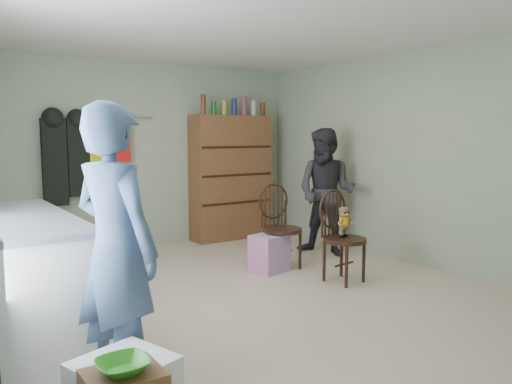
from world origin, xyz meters
TOP-DOWN VIEW (x-y plane):
  - ground_plane at (0.00, 0.00)m, footprint 5.00×5.00m
  - room_walls at (0.00, 0.53)m, footprint 5.00×5.00m
  - counter at (-1.95, 0.00)m, footprint 0.64×1.86m
  - bowl at (-1.87, -1.83)m, footprint 0.23×0.23m
  - chair_front at (1.04, -0.21)m, footprint 0.47×0.47m
  - chair_far at (0.83, 0.57)m, footprint 0.43×0.43m
  - striped_bag at (0.64, 0.50)m, footprint 0.45×0.39m
  - person_left at (-1.64, -1.10)m, footprint 0.60×0.73m
  - person_right at (1.71, 0.75)m, footprint 0.88×0.97m
  - dresser at (1.25, 2.30)m, footprint 1.20×0.39m
  - coat_rack at (-0.83, 2.38)m, footprint 1.42×0.12m

SIDE VIEW (x-z plane):
  - ground_plane at x=0.00m, z-range 0.00..0.00m
  - striped_bag at x=0.64m, z-range 0.00..0.42m
  - counter at x=-1.95m, z-range 0.00..0.94m
  - bowl at x=-1.87m, z-range 0.48..0.53m
  - chair_far at x=0.83m, z-range 0.04..1.00m
  - chair_front at x=1.04m, z-range 0.05..1.01m
  - person_right at x=1.71m, z-range 0.00..1.61m
  - person_left at x=-1.64m, z-range 0.00..1.71m
  - dresser at x=1.25m, z-range -0.13..1.95m
  - coat_rack at x=-0.83m, z-range 0.70..1.80m
  - room_walls at x=0.00m, z-range -0.92..4.08m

